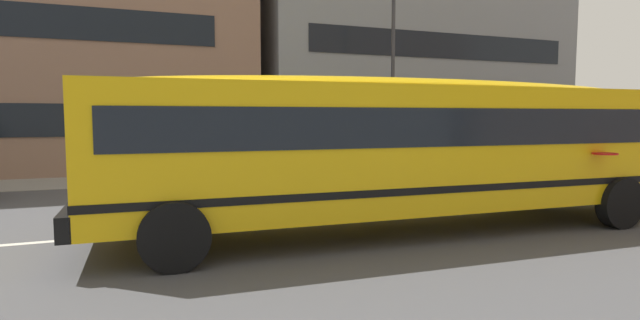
# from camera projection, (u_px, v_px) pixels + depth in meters

# --- Properties ---
(ground_plane) EXTENTS (400.00, 400.00, 0.00)m
(ground_plane) POSITION_uv_depth(u_px,v_px,m) (408.00, 213.00, 10.58)
(ground_plane) COLOR #4C4C4F
(sidewalk_far) EXTENTS (120.00, 3.00, 0.01)m
(sidewalk_far) POSITION_uv_depth(u_px,v_px,m) (291.00, 173.00, 18.05)
(sidewalk_far) COLOR gray
(sidewalk_far) RESTS_ON ground_plane
(lane_centreline) EXTENTS (110.00, 0.16, 0.01)m
(lane_centreline) POSITION_uv_depth(u_px,v_px,m) (408.00, 213.00, 10.58)
(lane_centreline) COLOR silver
(lane_centreline) RESTS_ON ground_plane
(school_bus) EXTENTS (12.11, 3.12, 2.69)m
(school_bus) POSITION_uv_depth(u_px,v_px,m) (411.00, 141.00, 8.88)
(school_bus) COLOR yellow
(school_bus) RESTS_ON ground_plane
(parked_car_black_near_corner) EXTENTS (3.96, 2.00, 1.64)m
(parked_car_black_near_corner) POSITION_uv_depth(u_px,v_px,m) (537.00, 148.00, 18.92)
(parked_car_black_near_corner) COLOR black
(parked_car_black_near_corner) RESTS_ON ground_plane
(street_lamp) EXTENTS (0.44, 0.44, 6.80)m
(street_lamp) POSITION_uv_depth(u_px,v_px,m) (393.00, 55.00, 18.39)
(street_lamp) COLOR #38383D
(street_lamp) RESTS_ON ground_plane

